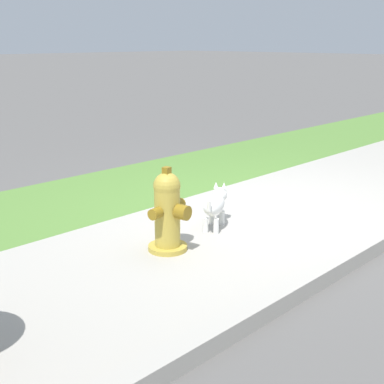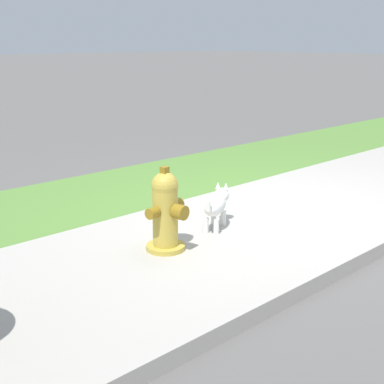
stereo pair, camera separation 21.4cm
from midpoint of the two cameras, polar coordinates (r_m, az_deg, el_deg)
ground_plane at (r=5.33m, az=10.38°, el=-2.60°), size 120.00×120.00×0.00m
sidewalk_pavement at (r=5.33m, az=10.38°, el=-2.55°), size 18.00×2.08×0.01m
grass_verge at (r=6.58m, az=-2.91°, el=1.23°), size 18.00×1.71×0.01m
fire_hydrant_across_street at (r=4.31m, az=-1.40°, el=-2.11°), size 0.40×0.37×0.71m
small_white_dog at (r=4.86m, az=3.86°, el=-1.35°), size 0.48×0.35×0.39m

